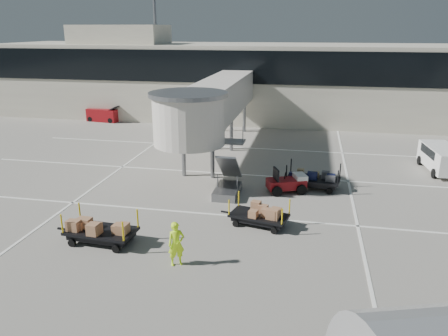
{
  "coord_description": "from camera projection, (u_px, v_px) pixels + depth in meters",
  "views": [
    {
      "loc": [
        3.27,
        -19.33,
        9.71
      ],
      "look_at": [
        -1.43,
        4.13,
        2.0
      ],
      "focal_mm": 35.0,
      "sensor_mm": 36.0,
      "label": 1
    }
  ],
  "objects": [
    {
      "name": "ground",
      "position": [
        236.0,
        233.0,
        21.63
      ],
      "size": [
        140.0,
        140.0,
        0.0
      ],
      "primitive_type": "plane",
      "color": "#A9A297",
      "rests_on": "ground"
    },
    {
      "name": "box_cart_far",
      "position": [
        99.0,
        230.0,
        20.55
      ],
      "size": [
        4.04,
        1.83,
        1.57
      ],
      "rotation": [
        0.0,
        0.0,
        -0.07
      ],
      "color": "black",
      "rests_on": "ground"
    },
    {
      "name": "box_cart_near",
      "position": [
        261.0,
        215.0,
        22.3
      ],
      "size": [
        3.68,
        2.06,
        1.41
      ],
      "rotation": [
        0.0,
        0.0,
        -0.22
      ],
      "color": "black",
      "rests_on": "ground"
    },
    {
      "name": "suitcase_cart",
      "position": [
        313.0,
        180.0,
        27.52
      ],
      "size": [
        4.11,
        2.08,
        1.58
      ],
      "rotation": [
        0.0,
        0.0,
        -0.14
      ],
      "color": "black",
      "rests_on": "ground"
    },
    {
      "name": "baggage_tug",
      "position": [
        287.0,
        183.0,
        26.93
      ],
      "size": [
        2.61,
        2.2,
        1.55
      ],
      "rotation": [
        0.0,
        0.0,
        0.38
      ],
      "color": "maroon",
      "rests_on": "ground"
    },
    {
      "name": "minivan",
      "position": [
        441.0,
        157.0,
        30.71
      ],
      "size": [
        2.39,
        4.79,
        1.76
      ],
      "rotation": [
        0.0,
        0.0,
        0.09
      ],
      "color": "white",
      "rests_on": "ground"
    },
    {
      "name": "lane_markings",
      "position": [
        249.0,
        173.0,
        30.46
      ],
      "size": [
        40.0,
        30.0,
        0.02
      ],
      "color": "white",
      "rests_on": "ground"
    },
    {
      "name": "ground_worker",
      "position": [
        176.0,
        244.0,
        18.48
      ],
      "size": [
        0.85,
        0.78,
        1.96
      ],
      "primitive_type": "imported",
      "rotation": [
        0.0,
        0.0,
        0.56
      ],
      "color": "#B4EA18",
      "rests_on": "ground"
    },
    {
      "name": "terminal",
      "position": [
        279.0,
        81.0,
        48.37
      ],
      "size": [
        64.0,
        12.11,
        15.2
      ],
      "color": "beige",
      "rests_on": "ground"
    },
    {
      "name": "belt_loader",
      "position": [
        104.0,
        115.0,
        47.33
      ],
      "size": [
        3.82,
        1.87,
        1.77
      ],
      "rotation": [
        0.0,
        0.0,
        -0.13
      ],
      "color": "maroon",
      "rests_on": "ground"
    },
    {
      "name": "jet_bridge",
      "position": [
        212.0,
        104.0,
        32.5
      ],
      "size": [
        5.7,
        20.4,
        6.03
      ],
      "color": "silver",
      "rests_on": "ground"
    }
  ]
}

